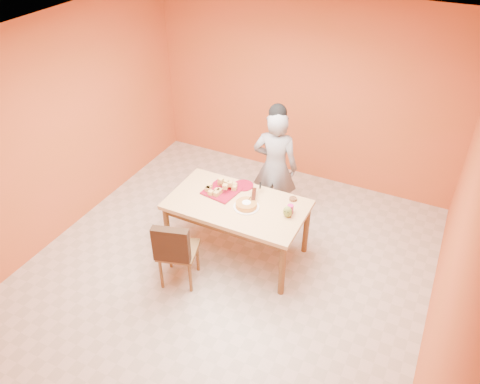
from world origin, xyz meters
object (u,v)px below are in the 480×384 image
at_px(dining_table, 237,210).
at_px(sponge_cake, 246,205).
at_px(egg_ornament, 288,212).
at_px(checker_tin, 293,199).
at_px(dining_chair, 177,249).
at_px(red_dinner_plate, 243,185).
at_px(magenta_glass, 290,209).
at_px(person, 275,167).
at_px(pastry_platter, 222,191).

relative_size(dining_table, sponge_cake, 6.54).
relative_size(egg_ornament, checker_tin, 1.50).
height_order(dining_chair, red_dinner_plate, dining_chair).
bearing_deg(egg_ornament, sponge_cake, -153.38).
xyz_separation_m(dining_chair, magenta_glass, (1.00, 0.82, 0.34)).
distance_m(dining_table, red_dinner_plate, 0.37).
height_order(red_dinner_plate, magenta_glass, magenta_glass).
height_order(dining_chair, checker_tin, dining_chair).
relative_size(dining_table, dining_chair, 1.76).
relative_size(dining_chair, egg_ornament, 6.70).
xyz_separation_m(sponge_cake, checker_tin, (0.43, 0.37, -0.03)).
xyz_separation_m(dining_table, sponge_cake, (0.13, -0.03, 0.13)).
bearing_deg(red_dinner_plate, person, 68.39).
xyz_separation_m(magenta_glass, checker_tin, (-0.05, 0.24, -0.04)).
xyz_separation_m(person, checker_tin, (0.44, -0.52, -0.02)).
xyz_separation_m(person, egg_ornament, (0.50, -0.84, 0.03)).
bearing_deg(dining_chair, person, 55.81).
height_order(person, sponge_cake, person).
distance_m(red_dinner_plate, checker_tin, 0.65).
bearing_deg(egg_ornament, dining_table, -156.93).
relative_size(dining_table, pastry_platter, 4.27).
xyz_separation_m(egg_ornament, magenta_glass, (0.00, 0.08, -0.02)).
bearing_deg(egg_ornament, red_dinner_plate, 175.90).
distance_m(pastry_platter, magenta_glass, 0.88).
bearing_deg(red_dinner_plate, magenta_glass, -19.15).
distance_m(person, red_dinner_plate, 0.55).
distance_m(pastry_platter, sponge_cake, 0.43).
relative_size(person, sponge_cake, 6.49).
height_order(dining_chair, pastry_platter, dining_chair).
distance_m(red_dinner_plate, egg_ornament, 0.78).
relative_size(dining_table, egg_ornament, 11.80).
xyz_separation_m(egg_ornament, checker_tin, (-0.05, 0.32, -0.05)).
xyz_separation_m(dining_table, egg_ornament, (0.61, 0.02, 0.16)).
height_order(pastry_platter, magenta_glass, magenta_glass).
relative_size(magenta_glass, checker_tin, 1.11).
bearing_deg(dining_table, egg_ornament, 2.08).
height_order(dining_table, checker_tin, checker_tin).
height_order(dining_chair, egg_ornament, dining_chair).
relative_size(person, pastry_platter, 4.24).
height_order(egg_ornament, magenta_glass, egg_ornament).
xyz_separation_m(dining_chair, person, (0.51, 1.58, 0.32)).
bearing_deg(pastry_platter, dining_chair, -98.48).
relative_size(red_dinner_plate, checker_tin, 2.67).
height_order(dining_table, magenta_glass, magenta_glass).
xyz_separation_m(red_dinner_plate, egg_ornament, (0.70, -0.33, 0.06)).
bearing_deg(magenta_glass, egg_ornament, -90.51).
distance_m(sponge_cake, checker_tin, 0.57).
relative_size(person, egg_ornament, 11.72).
xyz_separation_m(sponge_cake, magenta_glass, (0.48, 0.13, 0.01)).
distance_m(dining_table, pastry_platter, 0.31).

